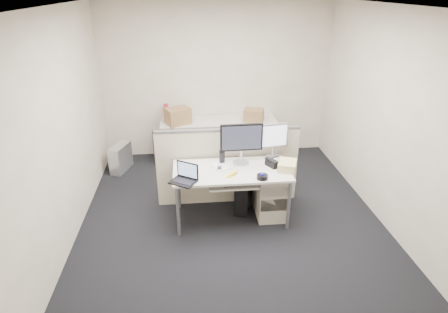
{
  "coord_description": "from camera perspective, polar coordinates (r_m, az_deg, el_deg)",
  "views": [
    {
      "loc": [
        -0.52,
        -4.28,
        2.91
      ],
      "look_at": [
        -0.08,
        0.15,
        0.85
      ],
      "focal_mm": 30.0,
      "sensor_mm": 36.0,
      "label": 1
    }
  ],
  "objects": [
    {
      "name": "monitor_small",
      "position": [
        5.11,
        7.56,
        2.32
      ],
      "size": [
        0.42,
        0.25,
        0.48
      ],
      "primitive_type": "cube",
      "rotation": [
        0.0,
        0.0,
        0.14
      ],
      "color": "#B7B7BC",
      "rests_on": "desk"
    },
    {
      "name": "cubicle_partition",
      "position": [
        5.3,
        0.55,
        -1.62
      ],
      "size": [
        2.0,
        0.06,
        1.1
      ],
      "primitive_type": "cube",
      "color": "#BAB197",
      "rests_on": "floor"
    },
    {
      "name": "keyboard",
      "position": [
        4.75,
        1.92,
        -3.71
      ],
      "size": [
        0.42,
        0.28,
        0.02
      ],
      "primitive_type": "cube",
      "rotation": [
        0.0,
        0.0,
        0.38
      ],
      "color": "black",
      "rests_on": "keyboard_tray"
    },
    {
      "name": "cardboard_box_right",
      "position": [
        6.53,
        4.53,
        6.22
      ],
      "size": [
        0.39,
        0.35,
        0.24
      ],
      "primitive_type": "cube",
      "rotation": [
        0.0,
        0.0,
        -0.32
      ],
      "color": "brown",
      "rests_on": "back_counter"
    },
    {
      "name": "pc_tower_spare_dark",
      "position": [
        6.87,
        -9.65,
        1.49
      ],
      "size": [
        0.3,
        0.53,
        0.46
      ],
      "primitive_type": "cube",
      "rotation": [
        0.0,
        0.0,
        0.22
      ],
      "color": "black",
      "rests_on": "floor"
    },
    {
      "name": "pc_tower_spare_silver",
      "position": [
        6.59,
        -15.47,
        -0.18
      ],
      "size": [
        0.34,
        0.52,
        0.45
      ],
      "primitive_type": "cube",
      "rotation": [
        0.0,
        0.0,
        -0.33
      ],
      "color": "#B7B7BC",
      "rests_on": "floor"
    },
    {
      "name": "wall_right",
      "position": [
        5.2,
        23.73,
        5.23
      ],
      "size": [
        0.02,
        4.5,
        2.7
      ],
      "primitive_type": "cube",
      "color": "beige",
      "rests_on": "ground"
    },
    {
      "name": "drawer_pedestal",
      "position": [
        5.15,
        7.14,
        -5.52
      ],
      "size": [
        0.4,
        0.55,
        0.65
      ],
      "primitive_type": "cube",
      "color": "#B9AF9D",
      "rests_on": "floor"
    },
    {
      "name": "cellphone",
      "position": [
        4.85,
        -0.7,
        -1.78
      ],
      "size": [
        0.07,
        0.11,
        0.01
      ],
      "primitive_type": "cube",
      "rotation": [
        0.0,
        0.0,
        -0.14
      ],
      "color": "black",
      "rests_on": "desk"
    },
    {
      "name": "trackball",
      "position": [
        4.62,
        5.86,
        -3.1
      ],
      "size": [
        0.16,
        0.16,
        0.05
      ],
      "primitive_type": "cylinder",
      "rotation": [
        0.0,
        0.0,
        -0.14
      ],
      "color": "black",
      "rests_on": "desk"
    },
    {
      "name": "ceiling",
      "position": [
        4.31,
        1.36,
        22.02
      ],
      "size": [
        4.0,
        4.5,
        0.01
      ],
      "primitive_type": "cube",
      "color": "white",
      "rests_on": "ground"
    },
    {
      "name": "wall_front",
      "position": [
        2.61,
        7.16,
        -12.1
      ],
      "size": [
        4.0,
        0.02,
        2.7
      ],
      "primitive_type": "cube",
      "color": "beige",
      "rests_on": "ground"
    },
    {
      "name": "red_binder",
      "position": [
        6.64,
        -8.73,
        6.5
      ],
      "size": [
        0.1,
        0.3,
        0.27
      ],
      "primitive_type": "cube",
      "rotation": [
        0.0,
        0.0,
        0.12
      ],
      "color": "maroon",
      "rests_on": "back_counter"
    },
    {
      "name": "wall_back",
      "position": [
        6.73,
        -1.11,
        11.39
      ],
      "size": [
        4.0,
        0.02,
        2.7
      ],
      "primitive_type": "cube",
      "color": "beige",
      "rests_on": "ground"
    },
    {
      "name": "desk",
      "position": [
        4.86,
        1.12,
        -2.73
      ],
      "size": [
        1.5,
        0.75,
        0.73
      ],
      "color": "silver",
      "rests_on": "floor"
    },
    {
      "name": "sticky_pad",
      "position": [
        4.66,
        0.78,
        -3.0
      ],
      "size": [
        0.09,
        0.09,
        0.01
      ],
      "primitive_type": "cube",
      "rotation": [
        0.0,
        0.0,
        -0.21
      ],
      "color": "yellow",
      "rests_on": "desk"
    },
    {
      "name": "monitor_main",
      "position": [
        4.89,
        2.65,
        1.91
      ],
      "size": [
        0.56,
        0.23,
        0.56
      ],
      "primitive_type": "cube",
      "rotation": [
        0.0,
        0.0,
        0.02
      ],
      "color": "black",
      "rests_on": "desk"
    },
    {
      "name": "keyboard_tray",
      "position": [
        4.72,
        1.37,
        -4.21
      ],
      "size": [
        0.62,
        0.32,
        0.02
      ],
      "primitive_type": "cube",
      "color": "silver",
      "rests_on": "desk"
    },
    {
      "name": "desk_phone",
      "position": [
        4.98,
        7.89,
        -0.93
      ],
      "size": [
        0.28,
        0.27,
        0.07
      ],
      "primitive_type": "cube",
      "rotation": [
        0.0,
        0.0,
        0.51
      ],
      "color": "black",
      "rests_on": "desk"
    },
    {
      "name": "floor",
      "position": [
        5.2,
        1.06,
        -9.29
      ],
      "size": [
        4.0,
        4.5,
        0.01
      ],
      "primitive_type": "cube",
      "color": "black",
      "rests_on": "ground"
    },
    {
      "name": "manila_folders",
      "position": [
        4.89,
        9.61,
        -1.34
      ],
      "size": [
        0.3,
        0.34,
        0.11
      ],
      "primitive_type": "cube",
      "rotation": [
        0.0,
        0.0,
        -0.35
      ],
      "color": "#C4B97A",
      "rests_on": "desk"
    },
    {
      "name": "paper_stack",
      "position": [
        4.92,
        -0.42,
        -1.42
      ],
      "size": [
        0.29,
        0.32,
        0.01
      ],
      "primitive_type": "cube",
      "rotation": [
        0.0,
        0.0,
        0.39
      ],
      "color": "silver",
      "rests_on": "desk"
    },
    {
      "name": "laptop",
      "position": [
        4.5,
        -6.31,
        -2.71
      ],
      "size": [
        0.37,
        0.35,
        0.22
      ],
      "primitive_type": "cube",
      "rotation": [
        0.0,
        0.0,
        -0.57
      ],
      "color": "black",
      "rests_on": "desk"
    },
    {
      "name": "banana",
      "position": [
        4.69,
        1.34,
        -2.64
      ],
      "size": [
        0.17,
        0.16,
        0.04
      ],
      "primitive_type": "ellipsoid",
      "rotation": [
        0.0,
        0.0,
        0.73
      ],
      "color": "yellow",
      "rests_on": "desk"
    },
    {
      "name": "back_counter",
      "position": [
        6.73,
        -0.82,
        2.53
      ],
      "size": [
        2.0,
        0.6,
        0.72
      ],
      "primitive_type": "cube",
      "color": "#B9AF9D",
      "rests_on": "floor"
    },
    {
      "name": "wall_left",
      "position": [
        4.79,
        -23.38,
        3.69
      ],
      "size": [
        0.02,
        4.5,
        2.7
      ],
      "primitive_type": "cube",
      "color": "beige",
      "rests_on": "ground"
    },
    {
      "name": "cardboard_box_left",
      "position": [
        6.42,
        -7.02,
        6.06
      ],
      "size": [
        0.48,
        0.43,
        0.29
      ],
      "primitive_type": "cube",
      "rotation": [
        0.0,
        0.0,
        0.45
      ],
      "color": "brown",
      "rests_on": "back_counter"
    },
    {
      "name": "pc_tower_desk",
      "position": [
        5.28,
        2.99,
        -6.01
      ],
      "size": [
        0.31,
        0.48,
        0.42
      ],
      "primitive_type": "cube",
      "rotation": [
        0.0,
        0.0,
        -0.33
      ],
      "color": "black",
      "rests_on": "floor"
    },
    {
      "name": "travel_mug",
      "position": [
        4.98,
        -0.3,
        -0.12
      ],
      "size": [
        0.1,
        0.1,
        0.16
      ],
      "primitive_type": "cylinder",
      "rotation": [
        0.0,
        0.0,
        0.39
      ],
      "color": "black",
      "rests_on": "desk"
    }
  ]
}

